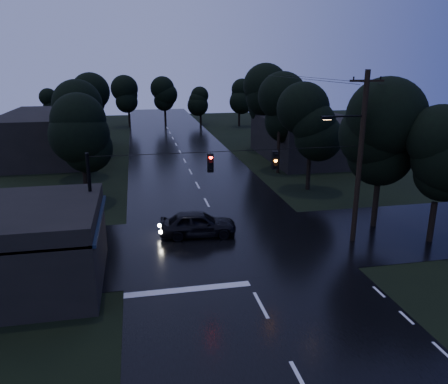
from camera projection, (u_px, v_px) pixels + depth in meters
name	position (u px, v px, depth m)	size (l,w,h in m)	color
ground	(302.00, 383.00, 14.70)	(160.00, 160.00, 0.00)	black
main_road	(190.00, 172.00, 42.87)	(12.00, 120.00, 0.02)	black
cross_street	(228.00, 244.00, 25.97)	(60.00, 9.00, 0.02)	black
building_far_right	(310.00, 138.00, 48.65)	(10.00, 14.00, 4.40)	black
building_far_left	(55.00, 135.00, 48.89)	(10.00, 16.00, 5.00)	black
utility_pole_main	(359.00, 155.00, 24.92)	(3.50, 0.30, 10.00)	black
utility_pole_far	(279.00, 133.00, 41.45)	(2.00, 0.30, 7.50)	black
anchor_pole_left	(92.00, 209.00, 22.75)	(0.18, 0.18, 6.00)	black
span_signals	(242.00, 161.00, 23.62)	(15.00, 0.37, 1.12)	black
tree_corner_near	(383.00, 136.00, 27.08)	(4.48, 4.48, 9.44)	black
tree_corner_far	(441.00, 156.00, 24.86)	(3.92, 3.92, 8.26)	black
tree_left_a	(81.00, 135.00, 32.15)	(3.92, 3.92, 8.26)	black
tree_left_b	(84.00, 117.00, 39.44)	(4.20, 4.20, 8.85)	black
tree_left_c	(87.00, 103.00, 48.61)	(4.48, 4.48, 9.44)	black
tree_right_a	(311.00, 123.00, 35.45)	(4.20, 4.20, 8.85)	black
tree_right_b	(286.00, 108.00, 42.97)	(4.48, 4.48, 9.44)	black
tree_right_c	(263.00, 97.00, 52.37)	(4.76, 4.76, 10.03)	black
car	(198.00, 224.00, 26.94)	(1.89, 4.70, 1.60)	black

